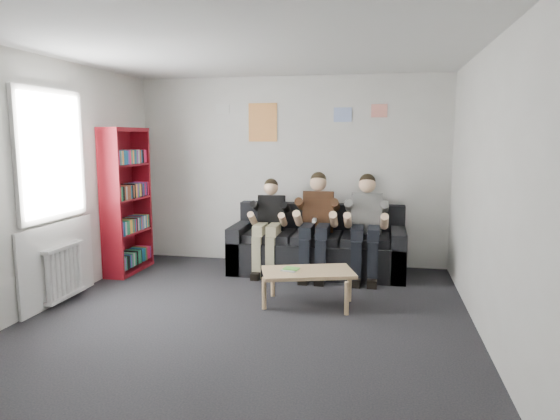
# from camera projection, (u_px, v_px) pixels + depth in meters

# --- Properties ---
(room_shell) EXTENTS (5.00, 5.00, 5.00)m
(room_shell) POSITION_uv_depth(u_px,v_px,m) (244.00, 188.00, 4.82)
(room_shell) COLOR black
(room_shell) RESTS_ON ground
(sofa) EXTENTS (2.34, 0.96, 0.90)m
(sofa) POSITION_uv_depth(u_px,v_px,m) (318.00, 248.00, 6.87)
(sofa) COLOR black
(sofa) RESTS_ON ground
(bookshelf) EXTENTS (0.30, 0.89, 1.97)m
(bookshelf) POSITION_uv_depth(u_px,v_px,m) (127.00, 201.00, 6.77)
(bookshelf) COLOR maroon
(bookshelf) RESTS_ON ground
(coffee_table) EXTENTS (0.98, 0.54, 0.39)m
(coffee_table) POSITION_uv_depth(u_px,v_px,m) (308.00, 275.00, 5.47)
(coffee_table) COLOR tan
(coffee_table) RESTS_ON ground
(game_cases) EXTENTS (0.18, 0.14, 0.03)m
(game_cases) POSITION_uv_depth(u_px,v_px,m) (290.00, 269.00, 5.46)
(game_cases) COLOR silver
(game_cases) RESTS_ON coffee_table
(person_left) EXTENTS (0.36, 0.78, 1.28)m
(person_left) POSITION_uv_depth(u_px,v_px,m) (268.00, 226.00, 6.75)
(person_left) COLOR black
(person_left) RESTS_ON sofa
(person_middle) EXTENTS (0.41, 0.88, 1.38)m
(person_middle) POSITION_uv_depth(u_px,v_px,m) (316.00, 225.00, 6.62)
(person_middle) COLOR #522D1B
(person_middle) RESTS_ON sofa
(person_right) EXTENTS (0.41, 0.87, 1.36)m
(person_right) POSITION_uv_depth(u_px,v_px,m) (366.00, 227.00, 6.49)
(person_right) COLOR silver
(person_right) RESTS_ON sofa
(radiator) EXTENTS (0.10, 0.64, 0.60)m
(radiator) POSITION_uv_depth(u_px,v_px,m) (64.00, 272.00, 5.58)
(radiator) COLOR white
(radiator) RESTS_ON ground
(window) EXTENTS (0.05, 1.30, 2.36)m
(window) POSITION_uv_depth(u_px,v_px,m) (54.00, 212.00, 5.49)
(window) COLOR white
(window) RESTS_ON room_shell
(poster_large) EXTENTS (0.42, 0.01, 0.55)m
(poster_large) POSITION_uv_depth(u_px,v_px,m) (263.00, 122.00, 7.21)
(poster_large) COLOR #EDBA53
(poster_large) RESTS_ON room_shell
(poster_blue) EXTENTS (0.25, 0.01, 0.20)m
(poster_blue) POSITION_uv_depth(u_px,v_px,m) (343.00, 115.00, 6.97)
(poster_blue) COLOR #4177DF
(poster_blue) RESTS_ON room_shell
(poster_pink) EXTENTS (0.22, 0.01, 0.18)m
(poster_pink) POSITION_uv_depth(u_px,v_px,m) (379.00, 111.00, 6.86)
(poster_pink) COLOR #D442AB
(poster_pink) RESTS_ON room_shell
(poster_sign) EXTENTS (0.20, 0.01, 0.14)m
(poster_sign) POSITION_uv_depth(u_px,v_px,m) (223.00, 109.00, 7.30)
(poster_sign) COLOR silver
(poster_sign) RESTS_ON room_shell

